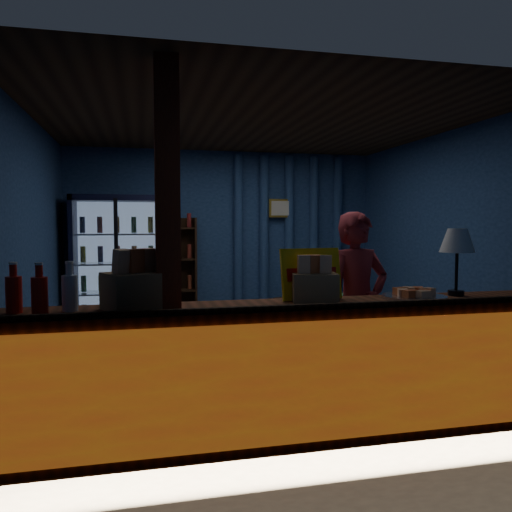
{
  "coord_description": "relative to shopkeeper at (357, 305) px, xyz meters",
  "views": [
    {
      "loc": [
        -1.22,
        -5.25,
        1.52
      ],
      "look_at": [
        -0.06,
        -0.2,
        1.18
      ],
      "focal_mm": 35.0,
      "sensor_mm": 36.0,
      "label": 1
    }
  ],
  "objects": [
    {
      "name": "snack_box_left",
      "position": [
        -1.86,
        -0.63,
        0.28
      ],
      "size": [
        0.47,
        0.44,
        0.4
      ],
      "color": "#A1794D",
      "rests_on": "counter"
    },
    {
      "name": "green_chair",
      "position": [
        0.69,
        2.66,
        -0.54
      ],
      "size": [
        0.63,
        0.65,
        0.55
      ],
      "primitive_type": "imported",
      "rotation": [
        0.0,
        0.0,
        3.23
      ],
      "color": "#5EBD74",
      "rests_on": "ground"
    },
    {
      "name": "beverage_cooler",
      "position": [
        -2.15,
        3.18,
        0.12
      ],
      "size": [
        1.2,
        0.62,
        1.9
      ],
      "color": "black",
      "rests_on": "ground"
    },
    {
      "name": "counter",
      "position": [
        -0.6,
        -0.65,
        -0.33
      ],
      "size": [
        4.4,
        0.57,
        0.99
      ],
      "color": "brown",
      "rests_on": "ground"
    },
    {
      "name": "side_table",
      "position": [
        0.29,
        2.69,
        -0.57
      ],
      "size": [
        0.62,
        0.53,
        0.56
      ],
      "color": "#321E0F",
      "rests_on": "ground"
    },
    {
      "name": "shopkeeper",
      "position": [
        0.0,
        0.0,
        0.0
      ],
      "size": [
        0.64,
        0.47,
        1.62
      ],
      "primitive_type": "imported",
      "rotation": [
        0.0,
        0.0,
        0.15
      ],
      "color": "maroon",
      "rests_on": "ground"
    },
    {
      "name": "ground",
      "position": [
        -0.6,
        1.26,
        -0.81
      ],
      "size": [
        4.6,
        4.6,
        0.0
      ],
      "primitive_type": "plane",
      "color": "#515154",
      "rests_on": "ground"
    },
    {
      "name": "framed_picture",
      "position": [
        0.25,
        3.36,
        0.94
      ],
      "size": [
        0.36,
        0.04,
        0.28
      ],
      "color": "gold",
      "rests_on": "room_walls"
    },
    {
      "name": "room_walls",
      "position": [
        -0.6,
        1.26,
        0.76
      ],
      "size": [
        4.6,
        4.6,
        4.6
      ],
      "color": "navy",
      "rests_on": "ground"
    },
    {
      "name": "curtain_folds",
      "position": [
        0.4,
        3.4,
        0.49
      ],
      "size": [
        1.74,
        0.14,
        2.5
      ],
      "color": "navy",
      "rests_on": "room_walls"
    },
    {
      "name": "snack_box_centre",
      "position": [
        -0.6,
        -0.58,
        0.26
      ],
      "size": [
        0.37,
        0.33,
        0.34
      ],
      "color": "#A1794D",
      "rests_on": "counter"
    },
    {
      "name": "yellow_sign",
      "position": [
        -0.59,
        -0.47,
        0.33
      ],
      "size": [
        0.49,
        0.16,
        0.38
      ],
      "color": "yellow",
      "rests_on": "counter"
    },
    {
      "name": "support_post",
      "position": [
        -1.65,
        -0.64,
        0.49
      ],
      "size": [
        0.16,
        0.16,
        2.6
      ],
      "primitive_type": "cube",
      "color": "#943115",
      "rests_on": "ground"
    },
    {
      "name": "soda_bottles",
      "position": [
        -2.44,
        -0.62,
        0.27
      ],
      "size": [
        0.44,
        0.18,
        0.32
      ],
      "color": "#B5160C",
      "rests_on": "counter"
    },
    {
      "name": "bottle_shelf",
      "position": [
        -1.3,
        3.32,
        -0.02
      ],
      "size": [
        0.5,
        0.28,
        1.6
      ],
      "color": "#321E0F",
      "rests_on": "ground"
    },
    {
      "name": "pastry_tray",
      "position": [
        0.18,
        -0.62,
        0.17
      ],
      "size": [
        0.48,
        0.48,
        0.08
      ],
      "color": "silver",
      "rests_on": "counter"
    },
    {
      "name": "table_lamp",
      "position": [
        0.59,
        -0.54,
        0.55
      ],
      "size": [
        0.27,
        0.27,
        0.53
      ],
      "color": "black",
      "rests_on": "counter"
    }
  ]
}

